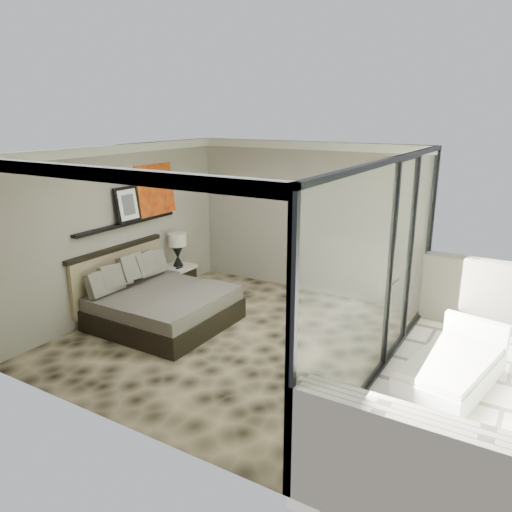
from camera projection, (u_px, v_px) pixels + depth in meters
The scene contains 13 objects.
floor at pixel (233, 336), 7.63m from camera, with size 5.00×5.00×0.00m, color black.
ceiling at pixel (230, 151), 6.85m from camera, with size 4.50×5.00×0.02m, color silver.
back_wall at pixel (306, 218), 9.28m from camera, with size 4.50×0.02×2.80m, color gray.
left_wall at pixel (121, 230), 8.35m from camera, with size 0.02×5.00×2.80m, color gray.
glass_wall at pixel (384, 273), 6.12m from camera, with size 0.08×5.00×2.80m, color white.
terrace_slab at pixel (502, 414), 5.78m from camera, with size 3.00×5.00×0.12m, color beige.
picture_ledge at pixel (127, 224), 8.38m from camera, with size 0.12×2.20×0.05m, color black.
bed at pixel (159, 303), 8.05m from camera, with size 2.00×1.94×1.10m.
nightstand at pixel (178, 278), 9.45m from camera, with size 0.54×0.54×0.54m, color black.
table_lamp at pixel (177, 245), 9.27m from camera, with size 0.34×0.34×0.63m.
abstract_canvas at pixel (155, 190), 8.87m from camera, with size 0.04×0.90×0.90m, color #B82D0F.
framed_print at pixel (127, 205), 8.27m from camera, with size 0.03×0.50×0.60m, color black.
lounger at pixel (453, 369), 6.25m from camera, with size 1.13×1.80×0.66m.
Camera 1 is at (3.92, -5.79, 3.30)m, focal length 35.00 mm.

